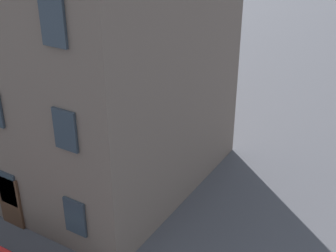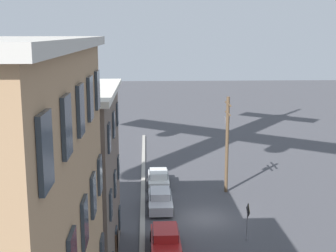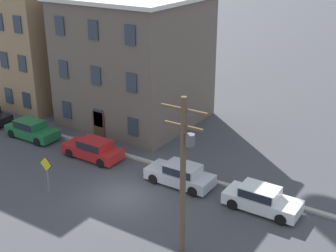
{
  "view_description": "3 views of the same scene",
  "coord_description": "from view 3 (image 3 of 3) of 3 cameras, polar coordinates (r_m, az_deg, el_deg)",
  "views": [
    {
      "loc": [
        5.68,
        -3.44,
        11.85
      ],
      "look_at": [
        0.54,
        5.14,
        6.7
      ],
      "focal_mm": 50.0,
      "sensor_mm": 36.0,
      "label": 1
    },
    {
      "loc": [
        -32.17,
        4.17,
        13.37
      ],
      "look_at": [
        1.11,
        2.59,
        6.72
      ],
      "focal_mm": 50.0,
      "sensor_mm": 36.0,
      "label": 2
    },
    {
      "loc": [
        15.7,
        -19.37,
        14.82
      ],
      "look_at": [
        0.14,
        4.78,
        3.02
      ],
      "focal_mm": 50.0,
      "sensor_mm": 36.0,
      "label": 3
    }
  ],
  "objects": [
    {
      "name": "ground_plane",
      "position": [
        29.0,
        -5.42,
        -8.51
      ],
      "size": [
        200.0,
        200.0,
        0.0
      ],
      "primitive_type": "plane",
      "color": "#424247"
    },
    {
      "name": "kerb_strip",
      "position": [
        32.14,
        -0.49,
        -4.96
      ],
      "size": [
        56.0,
        0.36,
        0.16
      ],
      "primitive_type": "cube",
      "color": "#9E998E",
      "rests_on": "ground_plane"
    },
    {
      "name": "apartment_corner",
      "position": [
        47.36,
        -16.46,
        11.49
      ],
      "size": [
        11.85,
        10.79,
        13.24
      ],
      "color": "#9E7A56",
      "rests_on": "ground_plane"
    },
    {
      "name": "apartment_midblock",
      "position": [
        38.99,
        -4.03,
        8.06
      ],
      "size": [
        10.44,
        10.22,
        10.46
      ],
      "color": "#66564C",
      "rests_on": "ground_plane"
    },
    {
      "name": "car_green",
      "position": [
        38.03,
        -16.31,
        -0.33
      ],
      "size": [
        4.4,
        1.92,
        1.43
      ],
      "color": "#1E6638",
      "rests_on": "ground_plane"
    },
    {
      "name": "car_red",
      "position": [
        33.62,
        -9.09,
        -2.71
      ],
      "size": [
        4.4,
        1.92,
        1.43
      ],
      "color": "#B21E1E",
      "rests_on": "ground_plane"
    },
    {
      "name": "car_silver",
      "position": [
        29.8,
        1.56,
        -5.85
      ],
      "size": [
        4.4,
        1.92,
        1.43
      ],
      "color": "#B7B7BC",
      "rests_on": "ground_plane"
    },
    {
      "name": "car_white",
      "position": [
        27.75,
        11.3,
        -8.62
      ],
      "size": [
        4.4,
        1.92,
        1.43
      ],
      "color": "silver",
      "rests_on": "ground_plane"
    },
    {
      "name": "caution_sign",
      "position": [
        29.08,
        -14.57,
        -5.14
      ],
      "size": [
        1.01,
        0.08,
        2.62
      ],
      "color": "slate",
      "rests_on": "ground_plane"
    },
    {
      "name": "utility_pole",
      "position": [
        21.98,
        1.94,
        -5.31
      ],
      "size": [
        2.4,
        0.44,
        8.21
      ],
      "color": "brown",
      "rests_on": "ground_plane"
    }
  ]
}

